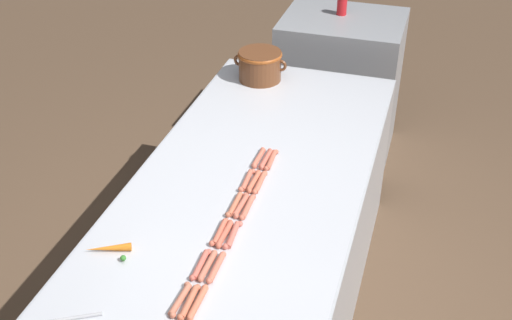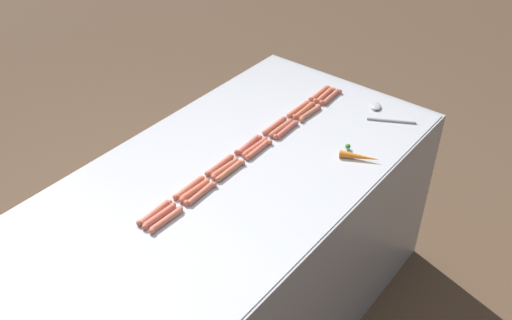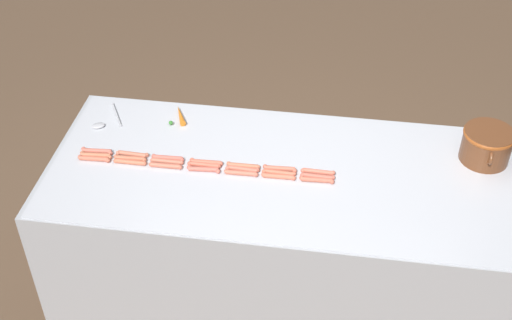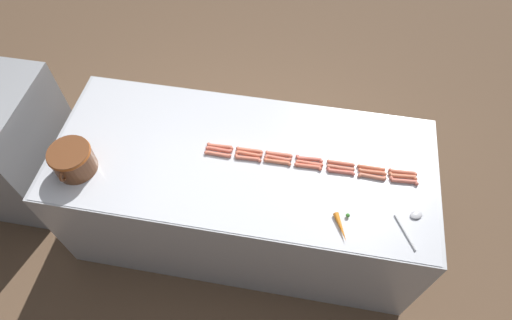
# 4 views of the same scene
# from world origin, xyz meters

# --- Properties ---
(griddle_counter) EXTENTS (1.01, 2.35, 0.90)m
(griddle_counter) POSITION_xyz_m (0.00, 0.00, 0.45)
(griddle_counter) COLOR #ADAFB5
(griddle_counter) RESTS_ON ground_plane
(hot_dog_0) EXTENTS (0.03, 0.17, 0.02)m
(hot_dog_0) POSITION_xyz_m (-0.01, -0.96, 0.91)
(hot_dog_0) COLOR #CF6856
(hot_dog_0) RESTS_ON griddle_counter
(hot_dog_1) EXTENTS (0.03, 0.17, 0.02)m
(hot_dog_1) POSITION_xyz_m (-0.01, -0.78, 0.91)
(hot_dog_1) COLOR #CB7156
(hot_dog_1) RESTS_ON griddle_counter
(hot_dog_2) EXTENTS (0.03, 0.17, 0.02)m
(hot_dog_2) POSITION_xyz_m (-0.01, -0.60, 0.91)
(hot_dog_2) COLOR #D16454
(hot_dog_2) RESTS_ON griddle_counter
(hot_dog_3) EXTENTS (0.03, 0.17, 0.02)m
(hot_dog_3) POSITION_xyz_m (-0.00, -0.40, 0.91)
(hot_dog_3) COLOR #D4664E
(hot_dog_3) RESTS_ON griddle_counter
(hot_dog_4) EXTENTS (0.03, 0.17, 0.02)m
(hot_dog_4) POSITION_xyz_m (-0.00, -0.22, 0.91)
(hot_dog_4) COLOR #CA6D4E
(hot_dog_4) RESTS_ON griddle_counter
(hot_dog_5) EXTENTS (0.03, 0.17, 0.02)m
(hot_dog_5) POSITION_xyz_m (-0.01, -0.04, 0.91)
(hot_dog_5) COLOR #D16B53
(hot_dog_5) RESTS_ON griddle_counter
(hot_dog_6) EXTENTS (0.03, 0.17, 0.02)m
(hot_dog_6) POSITION_xyz_m (-0.01, 0.15, 0.91)
(hot_dog_6) COLOR #D86F56
(hot_dog_6) RESTS_ON griddle_counter
(hot_dog_7) EXTENTS (0.03, 0.17, 0.02)m
(hot_dog_7) POSITION_xyz_m (0.03, -0.96, 0.91)
(hot_dog_7) COLOR #D17250
(hot_dog_7) RESTS_ON griddle_counter
(hot_dog_8) EXTENTS (0.03, 0.17, 0.02)m
(hot_dog_8) POSITION_xyz_m (0.03, -0.78, 0.91)
(hot_dog_8) COLOR #CF6C4D
(hot_dog_8) RESTS_ON griddle_counter
(hot_dog_9) EXTENTS (0.02, 0.17, 0.02)m
(hot_dog_9) POSITION_xyz_m (0.02, -0.59, 0.91)
(hot_dog_9) COLOR #CA6F56
(hot_dog_9) RESTS_ON griddle_counter
(hot_dog_10) EXTENTS (0.03, 0.17, 0.02)m
(hot_dog_10) POSITION_xyz_m (0.02, -0.41, 0.91)
(hot_dog_10) COLOR #D3654C
(hot_dog_10) RESTS_ON griddle_counter
(hot_dog_11) EXTENTS (0.03, 0.17, 0.02)m
(hot_dog_11) POSITION_xyz_m (0.03, -0.22, 0.91)
(hot_dog_11) COLOR #CF6A54
(hot_dog_11) RESTS_ON griddle_counter
(hot_dog_12) EXTENTS (0.03, 0.17, 0.02)m
(hot_dog_12) POSITION_xyz_m (0.03, -0.04, 0.91)
(hot_dog_12) COLOR #D26A4E
(hot_dog_12) RESTS_ON griddle_counter
(hot_dog_13) EXTENTS (0.03, 0.17, 0.02)m
(hot_dog_13) POSITION_xyz_m (0.03, 0.15, 0.91)
(hot_dog_13) COLOR #D26753
(hot_dog_13) RESTS_ON griddle_counter
(hot_dog_14) EXTENTS (0.03, 0.17, 0.02)m
(hot_dog_14) POSITION_xyz_m (0.05, -0.96, 0.91)
(hot_dog_14) COLOR #D1684E
(hot_dog_14) RESTS_ON griddle_counter
(hot_dog_15) EXTENTS (0.02, 0.17, 0.02)m
(hot_dog_15) POSITION_xyz_m (0.05, -0.77, 0.91)
(hot_dog_15) COLOR #D86E4E
(hot_dog_15) RESTS_ON griddle_counter
(hot_dog_16) EXTENTS (0.03, 0.17, 0.02)m
(hot_dog_16) POSITION_xyz_m (0.06, -0.59, 0.91)
(hot_dog_16) COLOR #D56D54
(hot_dog_16) RESTS_ON griddle_counter
(hot_dog_17) EXTENTS (0.03, 0.17, 0.02)m
(hot_dog_17) POSITION_xyz_m (0.05, -0.40, 0.91)
(hot_dog_17) COLOR #D56756
(hot_dog_17) RESTS_ON griddle_counter
(hot_dog_18) EXTENTS (0.03, 0.17, 0.02)m
(hot_dog_18) POSITION_xyz_m (0.06, -0.22, 0.91)
(hot_dog_18) COLOR #D06B53
(hot_dog_18) RESTS_ON griddle_counter
(hot_dog_19) EXTENTS (0.03, 0.17, 0.02)m
(hot_dog_19) POSITION_xyz_m (0.05, -0.04, 0.91)
(hot_dog_19) COLOR #D86C51
(hot_dog_19) RESTS_ON griddle_counter
(hot_dog_20) EXTENTS (0.03, 0.17, 0.02)m
(hot_dog_20) POSITION_xyz_m (0.05, 0.15, 0.91)
(hot_dog_20) COLOR #CE674F
(hot_dog_20) RESTS_ON griddle_counter
(serving_spoon) EXTENTS (0.25, 0.16, 0.02)m
(serving_spoon) POSITION_xyz_m (-0.26, -1.00, 0.91)
(serving_spoon) COLOR #B7B7BC
(serving_spoon) RESTS_ON griddle_counter
(carrot) EXTENTS (0.17, 0.10, 0.03)m
(carrot) POSITION_xyz_m (-0.36, -0.62, 0.92)
(carrot) COLOR orange
(carrot) RESTS_ON griddle_counter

